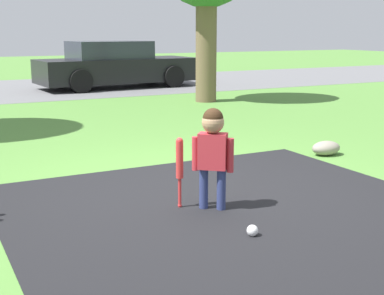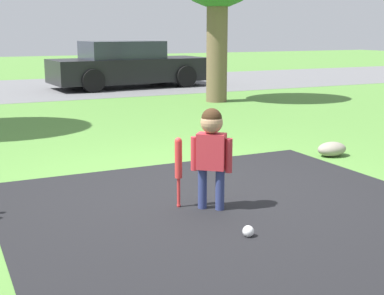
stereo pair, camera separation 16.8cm
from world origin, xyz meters
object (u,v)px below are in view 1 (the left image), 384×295
baseball_bat (180,162)px  parked_car (115,66)px  child (213,144)px  sports_ball (252,231)px

baseball_bat → parked_car: bearing=73.6°
baseball_bat → parked_car: size_ratio=0.15×
child → baseball_bat: 0.35m
baseball_bat → sports_ball: size_ratio=7.12×
child → parked_car: parked_car is taller
child → baseball_bat: size_ratio=1.41×
baseball_bat → sports_ball: (0.20, -0.89, -0.38)m
sports_ball → parked_car: bearing=75.8°
baseball_bat → parked_car: 10.71m
child → sports_ball: 0.91m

